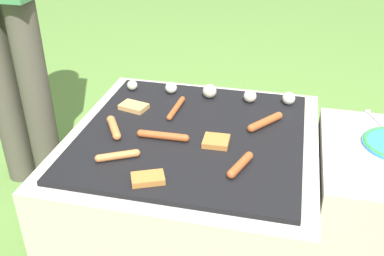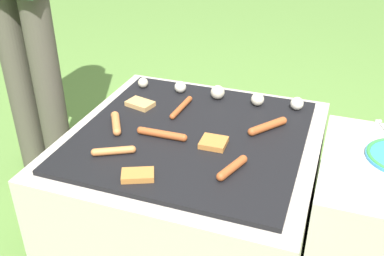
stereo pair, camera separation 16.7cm
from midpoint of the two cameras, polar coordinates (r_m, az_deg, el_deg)
name	(u,v)px [view 1 (the left image)]	position (r m, az deg, el deg)	size (l,w,h in m)	color
ground_plane	(192,213)	(1.90, -2.55, -10.79)	(14.00, 14.00, 0.00)	#567F38
grill	(192,175)	(1.78, -2.69, -6.10)	(0.93, 0.93, 0.39)	#B2AA9E
sausage_back_right	(114,127)	(1.72, -12.65, -0.01)	(0.10, 0.15, 0.03)	#C6753D
sausage_mid_right	(240,165)	(1.47, 2.94, -4.79)	(0.07, 0.15, 0.03)	#A34C23
sausage_front_right	(163,136)	(1.64, -6.63, -1.07)	(0.20, 0.03, 0.03)	#A34C23
sausage_mid_left	(265,122)	(1.73, 6.59, 0.70)	(0.12, 0.16, 0.03)	#A34C23
sausage_back_center	(176,108)	(1.83, -4.63, 2.48)	(0.03, 0.20, 0.02)	#A34C23
sausage_front_center	(118,156)	(1.55, -12.47, -3.55)	(0.14, 0.09, 0.03)	#C6753D
bread_slice_center	(148,178)	(1.43, -8.97, -6.46)	(0.12, 0.10, 0.02)	#B27033
bread_slice_right	(216,141)	(1.60, 0.12, -1.78)	(0.09, 0.09, 0.02)	#B27033
bread_slice_left	(134,107)	(1.87, -9.96, 2.62)	(0.12, 0.10, 0.02)	tan
mushroom_row	(216,92)	(1.92, 0.62, 4.51)	(0.73, 0.07, 0.06)	beige
fork_utensil	(377,121)	(1.86, 20.16, 0.75)	(0.08, 0.20, 0.01)	silver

